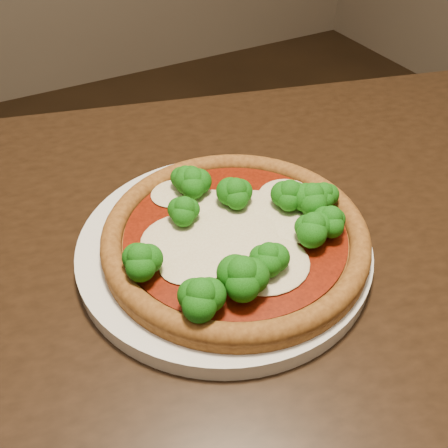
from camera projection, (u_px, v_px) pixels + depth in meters
name	position (u px, v px, depth m)	size (l,w,h in m)	color
dining_table	(239.00, 323.00, 0.59)	(1.31, 1.00, 0.75)	black
plate	(224.00, 246.00, 0.52)	(0.30, 0.30, 0.02)	silver
pizza	(237.00, 233.00, 0.49)	(0.27, 0.27, 0.06)	brown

